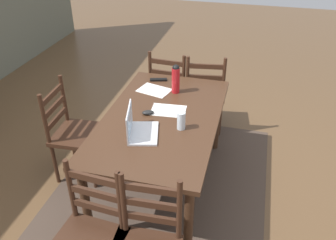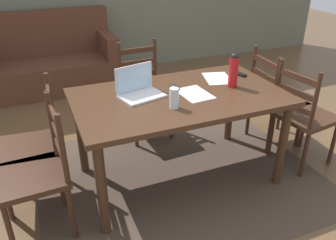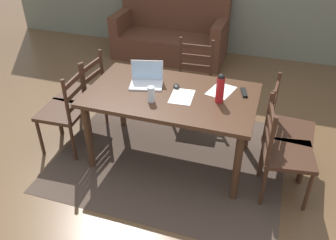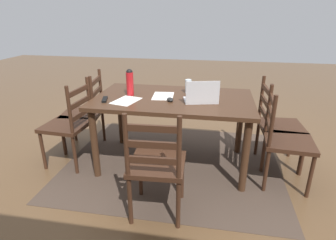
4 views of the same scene
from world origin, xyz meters
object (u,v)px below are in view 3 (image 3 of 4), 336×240
at_px(drinking_glass, 151,94).
at_px(tv_remote, 244,92).
at_px(chair_right_far, 286,129).
at_px(couch, 171,35).
at_px(chair_far_head, 192,83).
at_px(chair_right_near, 284,153).
at_px(chair_left_near, 65,111).
at_px(computer_mouse, 176,86).
at_px(laptop, 147,79).
at_px(dining_table, 171,102).
at_px(chair_left_far, 83,94).
at_px(water_bottle, 220,88).

height_order(drinking_glass, tv_remote, drinking_glass).
relative_size(chair_right_far, couch, 0.53).
height_order(chair_far_head, chair_right_near, same).
distance_m(chair_left_near, couch, 2.76).
bearing_deg(drinking_glass, computer_mouse, 65.79).
xyz_separation_m(chair_far_head, couch, (-0.81, 1.71, -0.11)).
height_order(chair_far_head, drinking_glass, chair_far_head).
xyz_separation_m(laptop, tv_remote, (0.95, 0.10, -0.05)).
xyz_separation_m(chair_right_far, drinking_glass, (-1.23, -0.39, 0.38)).
xyz_separation_m(couch, tv_remote, (1.47, -2.34, 0.42)).
height_order(laptop, drinking_glass, laptop).
xyz_separation_m(couch, laptop, (0.52, -2.44, 0.47)).
height_order(dining_table, chair_left_far, chair_left_far).
distance_m(chair_left_near, chair_far_head, 1.51).
bearing_deg(tv_remote, chair_far_head, 120.28).
xyz_separation_m(chair_far_head, computer_mouse, (0.01, -0.72, 0.32)).
height_order(chair_left_far, water_bottle, water_bottle).
height_order(couch, drinking_glass, couch).
relative_size(dining_table, chair_left_near, 1.71).
height_order(couch, laptop, couch).
bearing_deg(chair_left_far, chair_left_near, -89.99).
height_order(chair_right_far, computer_mouse, chair_right_far).
xyz_separation_m(chair_right_far, laptop, (-1.39, -0.08, 0.36)).
relative_size(chair_left_near, chair_left_far, 1.00).
relative_size(drinking_glass, tv_remote, 0.87).
xyz_separation_m(water_bottle, drinking_glass, (-0.59, -0.19, -0.07)).
xyz_separation_m(chair_right_far, computer_mouse, (-1.09, -0.07, 0.32)).
distance_m(couch, drinking_glass, 2.87).
bearing_deg(chair_left_far, chair_right_far, 0.15).
xyz_separation_m(chair_right_near, computer_mouse, (-1.09, 0.32, 0.32)).
xyz_separation_m(chair_left_far, chair_right_near, (2.20, -0.38, 0.00)).
xyz_separation_m(chair_far_head, tv_remote, (0.66, -0.63, 0.32)).
bearing_deg(laptop, water_bottle, -9.11).
xyz_separation_m(drinking_glass, computer_mouse, (0.14, 0.32, -0.06)).
bearing_deg(drinking_glass, water_bottle, 17.56).
xyz_separation_m(chair_left_far, laptop, (0.81, -0.08, 0.36)).
relative_size(couch, laptop, 4.95).
xyz_separation_m(water_bottle, computer_mouse, (-0.45, 0.13, -0.13)).
bearing_deg(tv_remote, laptop, 170.08).
bearing_deg(chair_left_far, drinking_glass, -21.65).
bearing_deg(couch, chair_left_near, -96.02).
bearing_deg(tv_remote, chair_left_near, 176.80).
distance_m(chair_far_head, laptop, 0.87).
xyz_separation_m(chair_left_near, laptop, (0.81, 0.30, 0.36)).
relative_size(dining_table, chair_right_near, 1.71).
bearing_deg(computer_mouse, chair_right_near, -38.54).
xyz_separation_m(dining_table, chair_right_near, (1.10, -0.20, -0.21)).
height_order(chair_left_near, couch, couch).
bearing_deg(chair_far_head, tv_remote, -43.66).
distance_m(drinking_glass, computer_mouse, 0.36).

